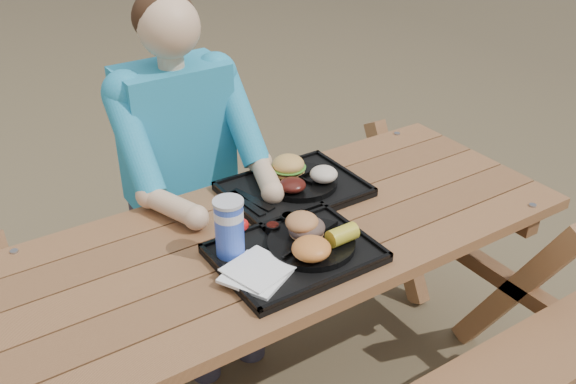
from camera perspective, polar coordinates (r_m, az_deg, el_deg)
picnic_table at (r=2.24m, az=0.00°, el=-11.23°), size 1.80×1.49×0.75m
tray_near at (r=1.88m, az=0.60°, el=-5.57°), size 0.45×0.35×0.02m
tray_far at (r=2.19m, az=0.54°, el=0.15°), size 0.45×0.35×0.02m
plate_near at (r=1.89m, az=2.08°, el=-4.61°), size 0.26×0.26×0.02m
plate_far at (r=2.20m, az=1.04°, el=0.93°), size 0.26×0.26×0.02m
napkin_stack at (r=1.78m, az=-2.80°, el=-7.21°), size 0.22×0.22×0.02m
soda_cup at (r=1.83m, az=-5.23°, el=-3.31°), size 0.08×0.08×0.17m
condiment_bbq at (r=1.95m, az=-1.36°, el=-3.24°), size 0.05×0.05×0.03m
condiment_mustard at (r=1.99m, az=0.07°, el=-2.42°), size 0.05×0.05×0.03m
sandwich at (r=1.88m, az=1.68°, el=-2.39°), size 0.10×0.10×0.11m
mac_cheese at (r=1.80m, az=2.09°, el=-5.05°), size 0.11×0.11×0.06m
corn_cob at (r=1.87m, az=4.86°, el=-3.81°), size 0.09×0.09×0.05m
cutlery_far at (r=2.11m, az=-3.22°, el=-0.70°), size 0.07×0.18×0.01m
burger at (r=2.21m, az=0.04°, el=2.82°), size 0.11×0.11×0.10m
baked_beans at (r=2.12m, az=0.39°, el=0.63°), size 0.09×0.09×0.04m
potato_salad at (r=2.18m, az=3.19°, el=1.59°), size 0.09×0.09×0.05m
diner at (r=2.46m, az=-9.29°, el=0.06°), size 0.48×0.84×1.28m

